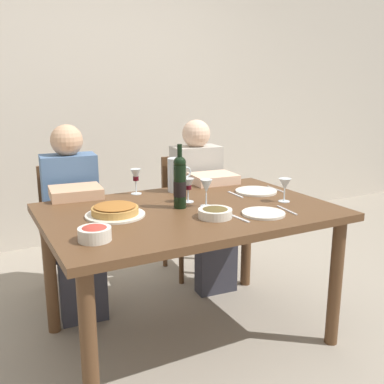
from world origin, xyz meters
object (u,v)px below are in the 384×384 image
object	(u,v)px
baked_tart	(115,210)
salad_bowl	(95,233)
wine_glass_centre	(188,185)
diner_right	(203,198)
wine_glass_spare	(136,176)
dining_table	(189,225)
olive_bowl	(215,212)
wine_glass_left_diner	(285,185)
chair_left	(69,221)
diner_left	(74,213)
wine_bottle	(180,182)
chair_right	(189,206)
wine_glass_right_diner	(206,187)
water_pitcher	(176,177)
dinner_plate_left_setting	(256,191)
dinner_plate_right_setting	(263,213)

from	to	relation	value
baked_tart	salad_bowl	distance (m)	0.36
wine_glass_centre	diner_right	distance (m)	0.70
wine_glass_spare	diner_right	xyz separation A→B (m)	(0.58, 0.22, -0.25)
dining_table	olive_bowl	world-z (taller)	olive_bowl
wine_glass_left_diner	chair_left	bearing A→B (deg)	133.13
salad_bowl	diner_left	bearing A→B (deg)	82.81
wine_bottle	chair_right	xyz separation A→B (m)	(0.49, 0.85, -0.40)
diner_left	dining_table	bearing A→B (deg)	129.30
baked_tart	diner_left	distance (m)	0.66
baked_tart	wine_glass_spare	bearing A→B (deg)	56.08
wine_bottle	chair_left	size ratio (longest dim) A/B	0.39
wine_glass_left_diner	diner_right	bearing A→B (deg)	96.83
salad_bowl	wine_glass_right_diner	size ratio (longest dim) A/B	0.95
wine_glass_right_diner	chair_right	world-z (taller)	wine_glass_right_diner
dining_table	wine_glass_spare	distance (m)	0.49
chair_left	dining_table	bearing A→B (deg)	121.02
diner_right	chair_left	bearing A→B (deg)	-12.92
water_pitcher	chair_left	world-z (taller)	water_pitcher
wine_glass_right_diner	wine_glass_spare	distance (m)	0.50
wine_glass_spare	diner_left	size ratio (longest dim) A/B	0.13
water_pitcher	diner_left	distance (m)	0.68
wine_bottle	dinner_plate_left_setting	xyz separation A→B (m)	(0.57, 0.10, -0.14)
baked_tart	olive_bowl	distance (m)	0.50
chair_left	diner_left	bearing A→B (deg)	90.89
wine_glass_right_diner	baked_tart	bearing A→B (deg)	172.76
dinner_plate_left_setting	diner_left	distance (m)	1.14
wine_glass_right_diner	chair_left	distance (m)	1.14
diner_right	dinner_plate_left_setting	bearing A→B (deg)	103.64
wine_glass_left_diner	chair_right	size ratio (longest dim) A/B	0.15
wine_glass_right_diner	chair_left	world-z (taller)	wine_glass_right_diner
wine_bottle	salad_bowl	bearing A→B (deg)	-151.90
wine_glass_spare	diner_right	distance (m)	0.67
baked_tart	dinner_plate_right_setting	bearing A→B (deg)	-25.83
wine_glass_left_diner	salad_bowl	bearing A→B (deg)	-173.36
chair_right	dinner_plate_left_setting	bearing A→B (deg)	99.62
olive_bowl	wine_glass_left_diner	size ratio (longest dim) A/B	1.27
dining_table	wine_glass_left_diner	world-z (taller)	wine_glass_left_diner
wine_glass_spare	diner_left	xyz separation A→B (m)	(-0.32, 0.25, -0.25)
salad_bowl	diner_left	size ratio (longest dim) A/B	0.12
dinner_plate_left_setting	diner_left	size ratio (longest dim) A/B	0.22
dining_table	olive_bowl	xyz separation A→B (m)	(0.04, -0.21, 0.12)
dining_table	olive_bowl	distance (m)	0.24
wine_bottle	diner_right	xyz separation A→B (m)	(0.48, 0.61, -0.28)
baked_tart	olive_bowl	bearing A→B (deg)	-30.95
salad_bowl	chair_left	bearing A→B (deg)	83.37
dinner_plate_left_setting	dining_table	bearing A→B (deg)	-165.98
chair_left	diner_left	xyz separation A→B (m)	(-0.02, -0.24, 0.12)
wine_bottle	wine_glass_left_diner	distance (m)	0.60
salad_bowl	olive_bowl	bearing A→B (deg)	4.57
diner_left	water_pitcher	bearing A→B (deg)	156.74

